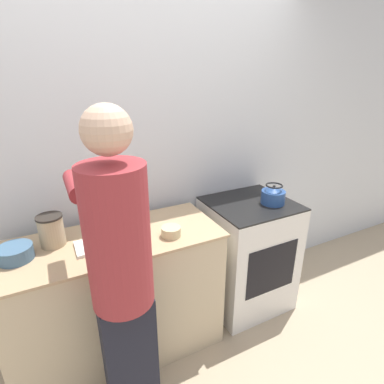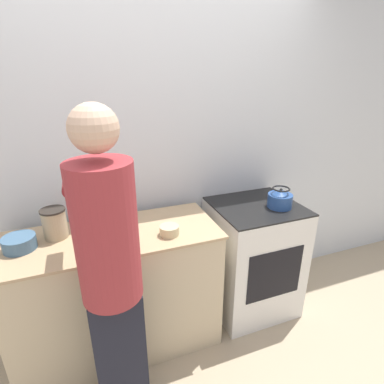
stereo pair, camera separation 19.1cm
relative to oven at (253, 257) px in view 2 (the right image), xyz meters
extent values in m
plane|color=tan|center=(-0.71, -0.30, -0.46)|extent=(12.00, 12.00, 0.00)
cube|color=silver|center=(-0.71, 0.37, 0.84)|extent=(8.00, 0.05, 2.60)
cube|color=#C6B28E|center=(-1.08, -0.02, -0.02)|extent=(1.34, 0.55, 0.89)
cube|color=tan|center=(-1.08, -0.02, 0.43)|extent=(1.36, 0.58, 0.02)
cube|color=silver|center=(0.00, 0.00, -0.01)|extent=(0.65, 0.60, 0.92)
cube|color=black|center=(0.00, 0.00, 0.46)|extent=(0.65, 0.60, 0.01)
cube|color=black|center=(0.00, -0.29, 0.04)|extent=(0.45, 0.01, 0.40)
cube|color=black|center=(-1.14, -0.49, -0.05)|extent=(0.27, 0.16, 0.83)
cylinder|color=maroon|center=(-1.14, -0.49, 0.71)|extent=(0.30, 0.30, 0.69)
sphere|color=#D1A889|center=(-1.14, -0.49, 1.19)|extent=(0.21, 0.21, 0.21)
cylinder|color=maroon|center=(-1.26, -0.21, 0.89)|extent=(0.08, 0.30, 0.08)
cylinder|color=maroon|center=(-1.01, -0.21, 0.89)|extent=(0.08, 0.30, 0.08)
cube|color=silver|center=(-1.14, -0.07, 0.45)|extent=(0.32, 0.18, 0.02)
cube|color=silver|center=(-1.05, -0.06, 0.46)|extent=(0.16, 0.09, 0.01)
cube|color=black|center=(-1.17, -0.10, 0.46)|extent=(0.10, 0.06, 0.01)
cylinder|color=#284C8C|center=(0.14, -0.08, 0.52)|extent=(0.18, 0.18, 0.10)
cone|color=#284C8C|center=(0.14, -0.08, 0.58)|extent=(0.15, 0.15, 0.03)
sphere|color=black|center=(0.14, -0.08, 0.60)|extent=(0.02, 0.02, 0.02)
torus|color=black|center=(0.14, -0.08, 0.61)|extent=(0.13, 0.13, 0.01)
cylinder|color=#C6B789|center=(-0.74, -0.15, 0.47)|extent=(0.12, 0.12, 0.06)
cylinder|color=#426684|center=(-1.60, 0.00, 0.48)|extent=(0.18, 0.18, 0.08)
cylinder|color=tan|center=(-1.41, 0.07, 0.53)|extent=(0.14, 0.14, 0.18)
cylinder|color=#28231E|center=(-1.41, 0.07, 0.63)|extent=(0.15, 0.15, 0.01)
camera|label=1|loc=(-1.37, -1.69, 1.39)|focal=28.00mm
camera|label=2|loc=(-1.20, -1.76, 1.39)|focal=28.00mm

